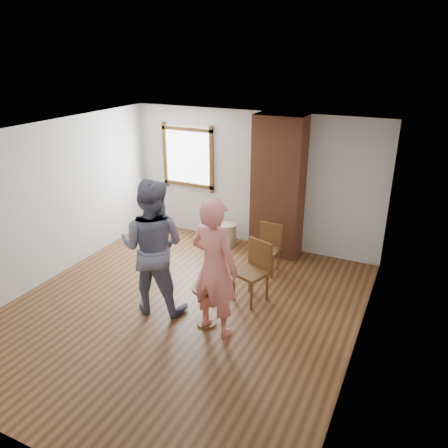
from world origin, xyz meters
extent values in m
plane|color=brown|center=(0.00, 0.00, 0.00)|extent=(5.50, 5.50, 0.00)
cube|color=silver|center=(0.00, 2.75, 1.30)|extent=(5.00, 0.04, 2.60)
cube|color=silver|center=(-2.50, 0.00, 1.30)|extent=(0.04, 5.50, 2.60)
cube|color=silver|center=(2.50, 0.00, 1.30)|extent=(0.04, 5.50, 2.60)
cube|color=white|center=(0.00, 0.00, 2.60)|extent=(5.00, 5.50, 0.04)
cube|color=brown|center=(-1.40, 2.71, 1.60)|extent=(1.14, 0.06, 1.34)
cube|color=white|center=(-1.40, 2.73, 1.60)|extent=(1.00, 0.02, 1.20)
cube|color=brown|center=(0.60, 2.50, 1.30)|extent=(0.90, 0.50, 2.60)
cylinder|color=tan|center=(-0.37, 2.40, 0.22)|extent=(0.43, 0.43, 0.44)
cylinder|color=black|center=(-0.73, 2.40, 0.07)|extent=(0.15, 0.15, 0.14)
cube|color=brown|center=(0.73, 1.66, 0.43)|extent=(0.40, 0.40, 0.05)
cylinder|color=brown|center=(0.57, 1.49, 0.21)|extent=(0.04, 0.04, 0.43)
cylinder|color=brown|center=(0.89, 1.49, 0.21)|extent=(0.04, 0.04, 0.43)
cylinder|color=brown|center=(0.57, 1.82, 0.21)|extent=(0.04, 0.04, 0.43)
cylinder|color=brown|center=(0.89, 1.82, 0.21)|extent=(0.04, 0.04, 0.43)
cube|color=brown|center=(0.73, 1.84, 0.64)|extent=(0.40, 0.04, 0.43)
cube|color=brown|center=(0.83, 0.69, 0.48)|extent=(0.57, 0.57, 0.05)
cylinder|color=brown|center=(0.60, 0.58, 0.24)|extent=(0.04, 0.04, 0.48)
cylinder|color=brown|center=(0.94, 0.46, 0.24)|extent=(0.04, 0.04, 0.48)
cylinder|color=brown|center=(0.72, 0.92, 0.24)|extent=(0.04, 0.04, 0.48)
cylinder|color=brown|center=(1.06, 0.80, 0.24)|extent=(0.04, 0.04, 0.48)
cube|color=brown|center=(0.90, 0.88, 0.72)|extent=(0.43, 0.19, 0.48)
cylinder|color=brown|center=(0.51, -0.17, 0.58)|extent=(0.40, 0.40, 0.04)
cylinder|color=brown|center=(0.51, -0.17, 0.29)|extent=(0.06, 0.06, 0.54)
cylinder|color=brown|center=(0.51, -0.17, 0.01)|extent=(0.28, 0.28, 0.03)
cylinder|color=white|center=(0.51, -0.17, 0.60)|extent=(0.18, 0.18, 0.01)
cube|color=white|center=(0.52, -0.17, 0.64)|extent=(0.08, 0.07, 0.06)
imported|color=#141739|center=(-0.37, -0.12, 1.01)|extent=(1.12, 0.95, 2.02)
imported|color=#FB887D|center=(0.68, -0.23, 0.97)|extent=(0.77, 0.58, 1.93)
camera|label=1|loc=(2.99, -4.77, 3.65)|focal=35.00mm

